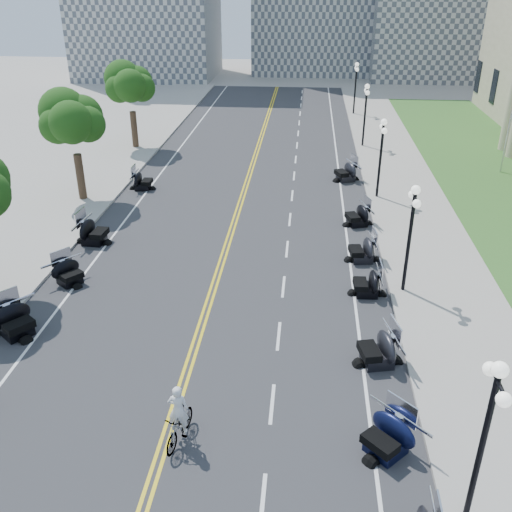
{
  "coord_description": "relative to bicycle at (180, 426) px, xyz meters",
  "views": [
    {
      "loc": [
        4.01,
        -18.9,
        13.01
      ],
      "look_at": [
        2.01,
        3.06,
        2.0
      ],
      "focal_mm": 40.0,
      "sensor_mm": 36.0,
      "label": 1
    }
  ],
  "objects": [
    {
      "name": "ground",
      "position": [
        -0.48,
        5.91,
        -0.57
      ],
      "size": [
        160.0,
        160.0,
        0.0
      ],
      "primitive_type": "plane",
      "color": "gray"
    },
    {
      "name": "road",
      "position": [
        -0.48,
        15.91,
        -0.57
      ],
      "size": [
        16.0,
        90.0,
        0.01
      ],
      "primitive_type": "cube",
      "color": "#333335",
      "rests_on": "ground"
    },
    {
      "name": "centerline_yellow_a",
      "position": [
        -0.6,
        15.91,
        -0.56
      ],
      "size": [
        0.12,
        90.0,
        0.0
      ],
      "primitive_type": "cube",
      "color": "yellow",
      "rests_on": "road"
    },
    {
      "name": "centerline_yellow_b",
      "position": [
        -0.36,
        15.91,
        -0.56
      ],
      "size": [
        0.12,
        90.0,
        0.0
      ],
      "primitive_type": "cube",
      "color": "yellow",
      "rests_on": "road"
    },
    {
      "name": "edge_line_north",
      "position": [
        5.92,
        15.91,
        -0.56
      ],
      "size": [
        0.12,
        90.0,
        0.0
      ],
      "primitive_type": "cube",
      "color": "white",
      "rests_on": "road"
    },
    {
      "name": "edge_line_south",
      "position": [
        -6.88,
        15.91,
        -0.56
      ],
      "size": [
        0.12,
        90.0,
        0.0
      ],
      "primitive_type": "cube",
      "color": "white",
      "rests_on": "road"
    },
    {
      "name": "lane_dash_4",
      "position": [
        2.72,
        -2.09,
        -0.56
      ],
      "size": [
        0.12,
        2.0,
        0.0
      ],
      "primitive_type": "cube",
      "color": "white",
      "rests_on": "road"
    },
    {
      "name": "lane_dash_5",
      "position": [
        2.72,
        1.91,
        -0.56
      ],
      "size": [
        0.12,
        2.0,
        0.0
      ],
      "primitive_type": "cube",
      "color": "white",
      "rests_on": "road"
    },
    {
      "name": "lane_dash_6",
      "position": [
        2.72,
        5.91,
        -0.56
      ],
      "size": [
        0.12,
        2.0,
        0.0
      ],
      "primitive_type": "cube",
      "color": "white",
      "rests_on": "road"
    },
    {
      "name": "lane_dash_7",
      "position": [
        2.72,
        9.91,
        -0.56
      ],
      "size": [
        0.12,
        2.0,
        0.0
      ],
      "primitive_type": "cube",
      "color": "white",
      "rests_on": "road"
    },
    {
      "name": "lane_dash_8",
      "position": [
        2.72,
        13.91,
        -0.56
      ],
      "size": [
        0.12,
        2.0,
        0.0
      ],
      "primitive_type": "cube",
      "color": "white",
      "rests_on": "road"
    },
    {
      "name": "lane_dash_9",
      "position": [
        2.72,
        17.91,
        -0.56
      ],
      "size": [
        0.12,
        2.0,
        0.0
      ],
      "primitive_type": "cube",
      "color": "white",
      "rests_on": "road"
    },
    {
      "name": "lane_dash_10",
      "position": [
        2.72,
        21.91,
        -0.56
      ],
      "size": [
        0.12,
        2.0,
        0.0
      ],
      "primitive_type": "cube",
      "color": "white",
      "rests_on": "road"
    },
    {
      "name": "lane_dash_11",
      "position": [
        2.72,
        25.91,
        -0.56
      ],
      "size": [
        0.12,
        2.0,
        0.0
      ],
      "primitive_type": "cube",
      "color": "white",
      "rests_on": "road"
    },
    {
      "name": "lane_dash_12",
      "position": [
        2.72,
        29.91,
        -0.56
      ],
      "size": [
        0.12,
        2.0,
        0.0
      ],
      "primitive_type": "cube",
      "color": "white",
      "rests_on": "road"
    },
    {
      "name": "lane_dash_13",
      "position": [
        2.72,
        33.91,
        -0.56
      ],
      "size": [
        0.12,
        2.0,
        0.0
      ],
      "primitive_type": "cube",
      "color": "white",
      "rests_on": "road"
    },
    {
      "name": "lane_dash_14",
      "position": [
        2.72,
        37.91,
        -0.56
      ],
      "size": [
        0.12,
        2.0,
        0.0
      ],
      "primitive_type": "cube",
      "color": "white",
      "rests_on": "road"
    },
    {
      "name": "lane_dash_15",
      "position": [
        2.72,
        41.91,
        -0.56
      ],
      "size": [
        0.12,
        2.0,
        0.0
      ],
      "primitive_type": "cube",
      "color": "white",
      "rests_on": "road"
    },
    {
      "name": "lane_dash_16",
      "position": [
        2.72,
        45.91,
        -0.56
      ],
      "size": [
        0.12,
        2.0,
        0.0
      ],
      "primitive_type": "cube",
      "color": "white",
      "rests_on": "road"
    },
    {
      "name": "lane_dash_17",
      "position": [
        2.72,
        49.91,
        -0.56
      ],
      "size": [
        0.12,
        2.0,
        0.0
      ],
      "primitive_type": "cube",
      "color": "white",
      "rests_on": "road"
    },
    {
      "name": "lane_dash_18",
      "position": [
        2.72,
        53.91,
        -0.56
      ],
      "size": [
        0.12,
        2.0,
        0.0
      ],
      "primitive_type": "cube",
      "color": "white",
      "rests_on": "road"
    },
    {
      "name": "lane_dash_19",
      "position": [
        2.72,
        57.91,
        -0.56
      ],
      "size": [
        0.12,
        2.0,
        0.0
      ],
      "primitive_type": "cube",
      "color": "white",
      "rests_on": "road"
    },
    {
      "name": "sidewalk_north",
      "position": [
        10.02,
        15.91,
        -0.49
      ],
      "size": [
        5.0,
        90.0,
        0.15
      ],
      "primitive_type": "cube",
      "color": "#9E9991",
      "rests_on": "ground"
    },
    {
      "name": "sidewalk_south",
      "position": [
        -10.98,
        15.91,
        -0.49
      ],
      "size": [
        5.0,
        90.0,
        0.15
      ],
      "primitive_type": "cube",
      "color": "#9E9991",
      "rests_on": "ground"
    },
    {
      "name": "lawn",
      "position": [
        17.02,
        23.91,
        -0.52
      ],
      "size": [
        9.0,
        60.0,
        0.1
      ],
      "primitive_type": "cube",
      "color": "#356023",
      "rests_on": "ground"
    },
    {
      "name": "street_lamp_1",
      "position": [
        8.12,
        -2.09,
        2.03
      ],
      "size": [
        0.5,
        1.2,
        4.9
      ],
      "primitive_type": null,
      "color": "black",
      "rests_on": "sidewalk_north"
    },
    {
      "name": "street_lamp_2",
      "position": [
        8.12,
        9.91,
        2.03
      ],
      "size": [
        0.5,
        1.2,
        4.9
      ],
      "primitive_type": null,
      "color": "black",
      "rests_on": "sidewalk_north"
    },
    {
      "name": "street_lamp_3",
      "position": [
        8.12,
        21.91,
        2.03
      ],
      "size": [
        0.5,
        1.2,
        4.9
      ],
      "primitive_type": null,
      "color": "black",
      "rests_on": "sidewalk_north"
    },
    {
      "name": "street_lamp_4",
      "position": [
        8.12,
        33.91,
        2.03
      ],
      "size": [
        0.5,
        1.2,
        4.9
      ],
      "primitive_type": null,
      "color": "black",
      "rests_on": "sidewalk_north"
    },
    {
      "name": "street_lamp_5",
      "position": [
        8.12,
        45.91,
        2.03
      ],
      "size": [
        0.5,
        1.2,
        4.9
      ],
      "primitive_type": null,
      "color": "black",
      "rests_on": "sidewalk_north"
    },
    {
      "name": "tree_3",
      "position": [
        -10.48,
        19.91,
        4.18
      ],
      "size": [
        4.8,
        4.8,
        9.2
      ],
      "primitive_type": null,
      "color": "#235619",
      "rests_on": "sidewalk_south"
    },
    {
      "name": "tree_4",
      "position": [
        -10.48,
        31.91,
        4.18
      ],
      "size": [
        4.8,
        4.8,
        9.2
      ],
      "primitive_type": null,
      "color": "#235619",
      "rests_on": "sidewalk_south"
    },
    {
      "name": "motorcycle_n_4",
      "position": [
        6.26,
        0.08,
        0.12
      ],
      "size": [
        2.79,
        2.79,
        1.38
      ],
      "primitive_type": null,
      "rotation": [
        0.0,
        0.0,
        -0.79
      ],
      "color": "black",
      "rests_on": "road"
    },
    {
      "name": "motorcycle_n_5",
      "position": [
        6.43,
        4.47,
        0.14
      ],
      "size": [
        2.45,
        2.45,
        1.43
      ],
      "primitive_type": null,
      "rotation": [
        0.0,
        0.0,
        -1.34
      ],
      "color": "black",
      "rests_on": "road"
    },
    {
      "name": "motorcycle_n_6",
      "position": [
        6.46,
        9.54,
        0.08
      ],
      "size": [
        1.93,
        1.93,
        1.3
      ],
      "primitive_type": null,
      "rotation": [
        0.0,
        0.0,
        -1.53
      ],
      "color": "black",
      "rests_on": "road"
    },
    {
      "name": "motorcycle_n_7",
      "position": [
        6.5,
        12.91,
        0.11
      ],
      "size": [
        2.18,
        2.18,
        1.36
      ],
      "primitive_type": null,
      "rotation": [
        0.0,
        0.0,
        -1.44
      ],
      "color": "black",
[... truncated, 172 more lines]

